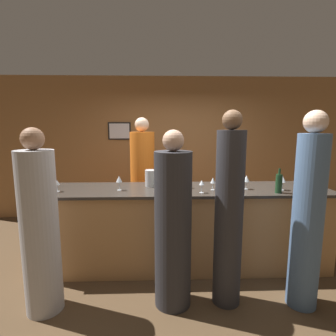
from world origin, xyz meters
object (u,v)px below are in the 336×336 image
Objects in this scene: guest_3 at (173,227)px; wine_bottle_0 at (166,180)px; bartender at (143,184)px; guest_1 at (40,229)px; ice_bucket at (151,178)px; guest_0 at (229,216)px; wine_bottle_1 at (279,183)px; guest_2 at (308,217)px.

wine_bottle_0 is (-0.05, 0.76, 0.33)m from guest_3.
bartender is 1.08× the size of guest_1.
guest_3 is at bearing -75.07° from ice_bucket.
ice_bucket is (-0.81, 0.92, 0.21)m from guest_0.
guest_0 is 6.71× the size of wine_bottle_1.
guest_3 is (0.40, -1.65, -0.08)m from bartender.
bartender reaches higher than guest_1.
guest_0 reaches higher than bartender.
guest_2 is (2.63, -0.01, 0.10)m from guest_1.
ice_bucket is (-1.54, 0.41, -0.01)m from wine_bottle_1.
guest_2 reaches higher than ice_bucket.
wine_bottle_0 is at bearing 149.19° from guest_2.
ice_bucket is (0.16, -0.72, 0.24)m from bartender.
guest_0 is at bearing -50.99° from wine_bottle_0.
guest_2 is at bearing -2.60° from guest_3.
guest_1 is (-0.89, -1.70, -0.07)m from bartender.
guest_1 is (-1.86, -0.06, -0.10)m from guest_0.
guest_1 is 6.13× the size of wine_bottle_0.
wine_bottle_1 is at bearing 34.67° from guest_0.
guest_2 reaches higher than guest_3.
ice_bucket is at bearing 42.97° from guest_1.
bartender reaches higher than wine_bottle_0.
guest_3 is 0.83m from wine_bottle_0.
guest_2 is at bearing -5.08° from guest_0.
guest_1 reaches higher than ice_bucket.
guest_3 reaches higher than wine_bottle_0.
wine_bottle_0 is at bearing 33.21° from guest_1.
bartender is 6.66× the size of wine_bottle_1.
guest_2 is 1.87m from ice_bucket.
wine_bottle_0 is at bearing -39.31° from ice_bucket.
guest_2 is 6.67× the size of wine_bottle_0.
bartender is 9.06× the size of ice_bucket.
bartender is 1.70m from guest_3.
guest_0 is 1.00× the size of guest_2.
ice_bucket is at bearing 131.42° from guest_0.
wine_bottle_0 is (-0.61, 0.76, 0.21)m from guest_0.
bartender reaches higher than wine_bottle_1.
wine_bottle_0 is 0.25m from ice_bucket.
guest_2 is (0.77, -0.07, 0.00)m from guest_0.
guest_2 reaches higher than wine_bottle_0.
wine_bottle_1 is (-0.04, 0.57, 0.22)m from guest_2.
guest_3 reaches higher than wine_bottle_1.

